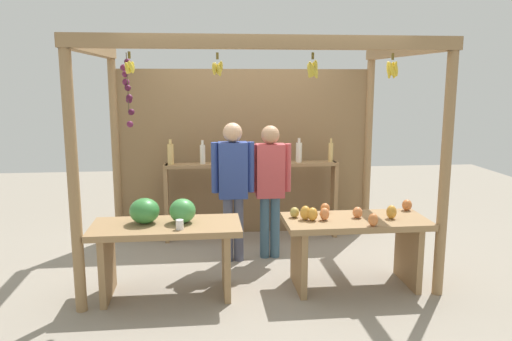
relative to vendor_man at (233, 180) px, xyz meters
The scene contains 7 objects.
ground_plane 0.98m from the vendor_man, ahead, with size 12.00×12.00×0.00m, color gray.
market_stall 0.72m from the vendor_man, 65.00° to the left, with size 3.47×2.30×2.43m.
fruit_counter_left 1.15m from the vendor_man, 130.06° to the right, with size 1.41×0.64×0.95m.
fruit_counter_right 1.48m from the vendor_man, 36.43° to the right, with size 1.41×0.66×0.84m.
bottle_shelf_unit 0.86m from the vendor_man, 70.37° to the left, with size 2.23×0.22×1.34m.
vendor_man is the anchor object (origin of this frame).
vendor_woman 0.43m from the vendor_man, ahead, with size 0.48×0.21×1.54m.
Camera 1 is at (-0.57, -5.46, 2.05)m, focal length 35.19 mm.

